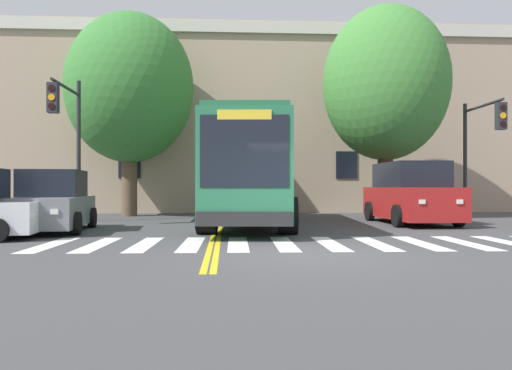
{
  "coord_description": "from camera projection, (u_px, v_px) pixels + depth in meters",
  "views": [
    {
      "loc": [
        -1.61,
        -9.99,
        1.37
      ],
      "look_at": [
        -0.65,
        6.52,
        1.41
      ],
      "focal_mm": 35.0,
      "sensor_mm": 36.0,
      "label": 1
    }
  ],
  "objects": [
    {
      "name": "traffic_light_far_corner",
      "position": [
        69.0,
        125.0,
        18.05
      ],
      "size": [
        0.34,
        3.02,
        5.44
      ],
      "color": "#28282D",
      "rests_on": "ground"
    },
    {
      "name": "street_tree_curbside_small",
      "position": [
        129.0,
        88.0,
        22.85
      ],
      "size": [
        8.29,
        8.27,
        9.31
      ],
      "color": "brown",
      "rests_on": "ground"
    },
    {
      "name": "car_grey_near_lane",
      "position": [
        53.0,
        204.0,
        15.09
      ],
      "size": [
        2.42,
        4.4,
        1.86
      ],
      "color": "slate",
      "rests_on": "ground"
    },
    {
      "name": "ground_plane",
      "position": [
        307.0,
        254.0,
        10.07
      ],
      "size": [
        120.0,
        120.0,
        0.0
      ],
      "primitive_type": "plane",
      "color": "#424244"
    },
    {
      "name": "crosswalk",
      "position": [
        330.0,
        243.0,
        11.88
      ],
      "size": [
        13.63,
        3.3,
        0.01
      ],
      "color": "white",
      "rests_on": "ground"
    },
    {
      "name": "street_tree_curbside_large",
      "position": [
        385.0,
        84.0,
        21.58
      ],
      "size": [
        7.13,
        6.89,
        9.21
      ],
      "color": "#4C3D2D",
      "rests_on": "ground"
    },
    {
      "name": "lane_line_yellow_inner",
      "position": [
        220.0,
        213.0,
        25.69
      ],
      "size": [
        0.12,
        36.0,
        0.01
      ],
      "primitive_type": "cube",
      "color": "gold",
      "rests_on": "ground"
    },
    {
      "name": "car_tan_behind_bus",
      "position": [
        254.0,
        197.0,
        27.62
      ],
      "size": [
        1.98,
        3.8,
        1.69
      ],
      "color": "tan",
      "rests_on": "ground"
    },
    {
      "name": "lane_line_yellow_outer",
      "position": [
        223.0,
        213.0,
        25.7
      ],
      "size": [
        0.12,
        36.0,
        0.01
      ],
      "primitive_type": "cube",
      "color": "gold",
      "rests_on": "ground"
    },
    {
      "name": "city_bus",
      "position": [
        250.0,
        171.0,
        17.51
      ],
      "size": [
        3.36,
        10.97,
        3.52
      ],
      "color": "#28704C",
      "rests_on": "ground"
    },
    {
      "name": "car_red_far_lane",
      "position": [
        410.0,
        195.0,
        18.26
      ],
      "size": [
        2.33,
        5.2,
        2.24
      ],
      "color": "#AD1E1E",
      "rests_on": "ground"
    },
    {
      "name": "traffic_light_near_corner",
      "position": [
        480.0,
        138.0,
        19.93
      ],
      "size": [
        0.35,
        3.13,
        4.89
      ],
      "color": "#28282D",
      "rests_on": "ground"
    },
    {
      "name": "building_facade",
      "position": [
        237.0,
        127.0,
        29.96
      ],
      "size": [
        41.54,
        9.2,
        9.9
      ],
      "color": "tan",
      "rests_on": "ground"
    }
  ]
}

